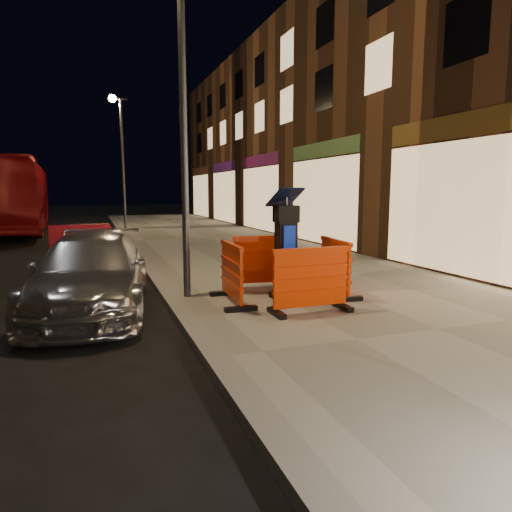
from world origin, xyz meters
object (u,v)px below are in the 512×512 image
object	(u,v)px
barrier_back	(265,262)
car_silver	(93,310)
car_red	(83,280)
bus_doubledecker	(13,232)
barrier_kerbside	(232,273)
parking_kiosk	(286,247)
barrier_bldgside	(335,267)
barrier_front	(311,280)

from	to	relation	value
barrier_back	car_silver	size ratio (longest dim) A/B	0.30
barrier_back	car_red	distance (m)	4.30
bus_doubledecker	barrier_back	bearing A→B (deg)	-70.94
car_silver	barrier_kerbside	bearing A→B (deg)	-15.48
car_red	bus_doubledecker	size ratio (longest dim) A/B	0.30
parking_kiosk	car_silver	xyz separation A→B (m)	(-3.09, 0.89, -1.03)
parking_kiosk	barrier_back	size ratio (longest dim) A/B	1.40
barrier_bldgside	car_silver	xyz separation A→B (m)	(-4.04, 0.89, -0.64)
bus_doubledecker	barrier_kerbside	bearing A→B (deg)	-74.85
barrier_kerbside	bus_doubledecker	size ratio (longest dim) A/B	0.10
barrier_bldgside	barrier_back	bearing A→B (deg)	51.56
barrier_back	barrier_front	bearing A→B (deg)	-82.44
parking_kiosk	barrier_front	xyz separation A→B (m)	(-0.00, -0.95, -0.39)
barrier_kerbside	car_red	bearing A→B (deg)	35.31
car_red	bus_doubledecker	distance (m)	13.98
parking_kiosk	barrier_kerbside	xyz separation A→B (m)	(-0.95, 0.00, -0.39)
parking_kiosk	car_silver	distance (m)	3.38
parking_kiosk	car_red	world-z (taller)	parking_kiosk
car_silver	car_red	distance (m)	2.77
barrier_back	barrier_bldgside	bearing A→B (deg)	-37.44
parking_kiosk	barrier_back	distance (m)	1.03
barrier_front	car_red	size ratio (longest dim) A/B	0.34
barrier_front	barrier_kerbside	bearing A→B (deg)	134.56
barrier_kerbside	car_silver	xyz separation A→B (m)	(-2.14, 0.89, -0.64)
parking_kiosk	bus_doubledecker	size ratio (longest dim) A/B	0.14
barrier_kerbside	bus_doubledecker	distance (m)	18.15
barrier_front	car_red	bearing A→B (deg)	125.20
barrier_kerbside	bus_doubledecker	bearing A→B (deg)	20.74
car_red	bus_doubledecker	world-z (taller)	bus_doubledecker
barrier_back	barrier_kerbside	bearing A→B (deg)	-127.44
barrier_bldgside	parking_kiosk	bearing A→B (deg)	96.56
car_red	barrier_kerbside	bearing A→B (deg)	-61.74
car_silver	car_red	size ratio (longest dim) A/B	1.15
car_silver	barrier_back	bearing A→B (deg)	8.19
parking_kiosk	bus_doubledecker	xyz separation A→B (m)	(-6.61, 17.23, -1.03)
car_silver	car_red	bearing A→B (deg)	101.23
barrier_kerbside	bus_doubledecker	xyz separation A→B (m)	(-5.66, 17.23, -0.64)
barrier_bldgside	car_silver	bearing A→B (deg)	84.19
barrier_back	barrier_bldgside	size ratio (longest dim) A/B	1.00
car_red	barrier_bldgside	bearing A→B (deg)	-45.14
barrier_back	car_silver	distance (m)	3.16
parking_kiosk	car_red	bearing A→B (deg)	136.67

